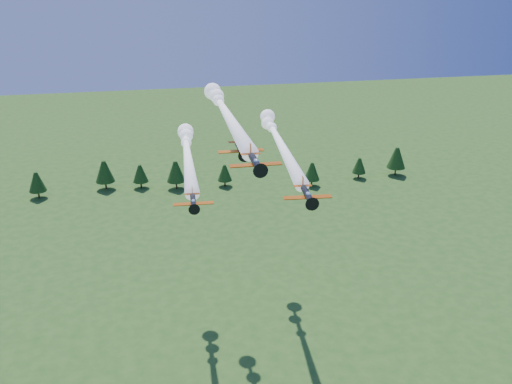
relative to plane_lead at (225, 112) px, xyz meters
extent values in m
cylinder|color=black|center=(-0.58, -30.41, 0.00)|extent=(1.11, 5.47, 1.01)
cone|color=black|center=(-0.64, -33.58, 0.00)|extent=(1.03, 0.93, 1.01)
cone|color=black|center=(-0.66, -34.19, 0.00)|extent=(0.45, 0.46, 0.44)
cylinder|color=black|center=(-0.66, -34.36, 0.00)|extent=(2.12, 0.08, 2.12)
cube|color=#BA4807|center=(-0.59, -30.81, -0.32)|extent=(7.49, 1.50, 0.12)
cube|color=#BA4807|center=(-0.51, -26.82, 0.05)|extent=(2.94, 0.91, 0.07)
cube|color=#BA4807|center=(-0.51, -26.72, 0.86)|extent=(0.11, 0.96, 1.46)
ellipsoid|color=#81A1C8|center=(-0.60, -31.31, 0.40)|extent=(0.75, 1.22, 0.63)
sphere|color=white|center=(0.17, 8.99, 0.00)|extent=(2.30, 2.30, 2.30)
sphere|color=white|center=(0.27, 13.99, 0.00)|extent=(3.00, 3.00, 3.00)
sphere|color=white|center=(0.36, 18.99, 0.00)|extent=(3.70, 3.70, 3.70)
cylinder|color=black|center=(-8.56, -19.22, -9.92)|extent=(1.16, 4.82, 0.88)
cone|color=black|center=(-8.72, -22.00, -9.92)|extent=(0.93, 0.85, 0.88)
cone|color=black|center=(-8.75, -22.53, -9.92)|extent=(0.41, 0.42, 0.39)
cylinder|color=black|center=(-8.76, -22.68, -9.92)|extent=(1.85, 0.15, 1.86)
cube|color=#BA4807|center=(-8.58, -19.58, -10.20)|extent=(6.60, 1.58, 0.11)
cube|color=#BA4807|center=(-8.37, -16.09, -9.87)|extent=(2.60, 0.90, 0.06)
cube|color=#BA4807|center=(-8.37, -16.00, -9.17)|extent=(0.13, 0.84, 1.28)
ellipsoid|color=#81A1C8|center=(-8.61, -20.02, -9.56)|extent=(0.70, 1.10, 0.55)
sphere|color=white|center=(-6.53, 15.02, -9.92)|extent=(2.30, 2.30, 2.30)
sphere|color=white|center=(-6.27, 19.36, -9.92)|extent=(3.00, 3.00, 3.00)
sphere|color=white|center=(-6.01, 23.71, -9.92)|extent=(3.70, 3.70, 3.70)
cylinder|color=black|center=(10.22, -21.03, -9.55)|extent=(1.65, 5.96, 1.09)
cone|color=black|center=(9.89, -24.45, -9.55)|extent=(1.18, 1.08, 1.09)
cone|color=black|center=(9.82, -25.10, -9.55)|extent=(0.52, 0.53, 0.48)
cylinder|color=black|center=(9.81, -25.28, -9.55)|extent=(2.28, 0.26, 2.29)
cube|color=#BA4807|center=(10.17, -21.47, -9.89)|extent=(8.17, 2.24, 0.13)
cube|color=#BA4807|center=(10.59, -17.18, -9.49)|extent=(3.23, 1.22, 0.08)
cube|color=#BA4807|center=(10.60, -17.08, -8.62)|extent=(0.20, 1.04, 1.58)
ellipsoid|color=#81A1C8|center=(10.12, -22.01, -9.11)|extent=(0.91, 1.38, 0.68)
sphere|color=white|center=(14.25, 20.81, -9.55)|extent=(2.30, 2.30, 2.30)
sphere|color=white|center=(14.76, 26.11, -9.55)|extent=(3.00, 3.00, 3.00)
sphere|color=white|center=(15.27, 31.42, -9.55)|extent=(3.70, 3.70, 3.70)
cylinder|color=black|center=(0.91, -10.67, -4.12)|extent=(1.18, 5.92, 1.09)
cone|color=black|center=(0.86, -14.12, -4.12)|extent=(1.11, 1.00, 1.09)
cone|color=black|center=(0.85, -14.77, -4.12)|extent=(0.49, 0.50, 0.48)
cylinder|color=black|center=(0.85, -14.96, -4.12)|extent=(2.30, 0.08, 2.30)
cube|color=#BA4807|center=(0.91, -11.11, -4.47)|extent=(8.11, 1.59, 0.13)
cube|color=#BA4807|center=(0.97, -6.79, -4.06)|extent=(3.18, 0.97, 0.08)
cube|color=#BA4807|center=(0.97, -6.68, -3.19)|extent=(0.11, 1.04, 1.59)
ellipsoid|color=#81A1C8|center=(0.90, -11.66, -3.68)|extent=(0.81, 1.32, 0.68)
cylinder|color=#382314|center=(13.51, 91.67, -49.61)|extent=(0.60, 0.60, 2.33)
cone|color=#1A3911|center=(13.51, 91.67, -45.45)|extent=(5.32, 5.32, 5.99)
cylinder|color=#382314|center=(-52.89, 93.77, -49.43)|extent=(0.60, 0.60, 2.68)
cone|color=#1A3911|center=(-52.89, 93.77, -44.65)|extent=(6.13, 6.13, 6.89)
cylinder|color=#382314|center=(-29.84, 97.62, -49.25)|extent=(0.60, 0.60, 3.05)
cone|color=#1A3911|center=(-29.84, 97.62, -43.80)|extent=(6.97, 6.97, 7.85)
cylinder|color=#382314|center=(-17.14, 96.26, -49.52)|extent=(0.60, 0.60, 2.51)
cone|color=#1A3911|center=(-17.14, 96.26, -45.04)|extent=(5.73, 5.73, 6.45)
cylinder|color=#382314|center=(80.97, 89.80, -49.20)|extent=(0.60, 0.60, 3.14)
cone|color=#1A3911|center=(80.97, 89.80, -43.60)|extent=(7.18, 7.18, 8.07)
cylinder|color=#382314|center=(65.52, 89.38, -49.63)|extent=(0.60, 0.60, 2.29)
cone|color=#1A3911|center=(65.52, 89.38, -45.53)|extent=(5.24, 5.24, 5.90)
cylinder|color=#382314|center=(-4.38, 92.78, -49.29)|extent=(0.60, 0.60, 2.97)
cone|color=#1A3911|center=(-4.38, 92.78, -43.99)|extent=(6.78, 6.78, 7.63)
cylinder|color=#382314|center=(45.22, 85.12, -49.50)|extent=(0.60, 0.60, 2.55)
cone|color=#1A3911|center=(45.22, 85.12, -44.94)|extent=(5.83, 5.83, 6.56)
camera|label=1|loc=(-16.29, -105.25, 25.71)|focal=40.00mm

